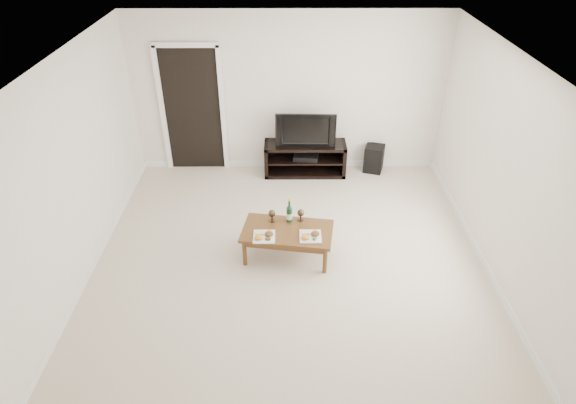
% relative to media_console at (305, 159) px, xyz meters
% --- Properties ---
extents(floor, '(5.50, 5.50, 0.00)m').
position_rel_media_console_xyz_m(floor, '(-0.28, -2.50, -0.28)').
color(floor, beige).
rests_on(floor, ground).
extents(back_wall, '(5.00, 0.04, 2.60)m').
position_rel_media_console_xyz_m(back_wall, '(-0.28, 0.27, 1.02)').
color(back_wall, white).
rests_on(back_wall, ground).
extents(ceiling, '(5.00, 5.50, 0.04)m').
position_rel_media_console_xyz_m(ceiling, '(-0.28, -2.50, 2.35)').
color(ceiling, white).
rests_on(ceiling, back_wall).
extents(doorway, '(0.90, 0.02, 2.05)m').
position_rel_media_console_xyz_m(doorway, '(-1.83, 0.24, 0.75)').
color(doorway, black).
rests_on(doorway, ground).
extents(media_console, '(1.34, 0.45, 0.55)m').
position_rel_media_console_xyz_m(media_console, '(0.00, 0.00, 0.00)').
color(media_console, black).
rests_on(media_console, ground).
extents(television, '(0.97, 0.16, 0.56)m').
position_rel_media_console_xyz_m(television, '(0.00, 0.00, 0.55)').
color(television, black).
rests_on(television, media_console).
extents(av_receiver, '(0.43, 0.35, 0.08)m').
position_rel_media_console_xyz_m(av_receiver, '(0.02, -0.01, 0.05)').
color(av_receiver, black).
rests_on(av_receiver, media_console).
extents(subwoofer, '(0.38, 0.38, 0.45)m').
position_rel_media_console_xyz_m(subwoofer, '(1.17, 0.09, -0.05)').
color(subwoofer, black).
rests_on(subwoofer, ground).
extents(coffee_table, '(1.22, 0.79, 0.42)m').
position_rel_media_console_xyz_m(coffee_table, '(-0.30, -2.20, -0.07)').
color(coffee_table, brown).
rests_on(coffee_table, ground).
extents(plate_left, '(0.27, 0.27, 0.07)m').
position_rel_media_console_xyz_m(plate_left, '(-0.59, -2.35, 0.18)').
color(plate_left, white).
rests_on(plate_left, coffee_table).
extents(plate_right, '(0.27, 0.27, 0.07)m').
position_rel_media_console_xyz_m(plate_right, '(-0.02, -2.35, 0.18)').
color(plate_right, white).
rests_on(plate_right, coffee_table).
extents(wine_bottle, '(0.07, 0.07, 0.35)m').
position_rel_media_console_xyz_m(wine_bottle, '(-0.28, -2.01, 0.32)').
color(wine_bottle, '#0E341C').
rests_on(wine_bottle, coffee_table).
extents(goblet_left, '(0.09, 0.09, 0.17)m').
position_rel_media_console_xyz_m(goblet_left, '(-0.50, -2.00, 0.23)').
color(goblet_left, '#3C2F21').
rests_on(goblet_left, coffee_table).
extents(goblet_right, '(0.09, 0.09, 0.17)m').
position_rel_media_console_xyz_m(goblet_right, '(-0.13, -1.99, 0.23)').
color(goblet_right, '#3C2F21').
rests_on(goblet_right, coffee_table).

